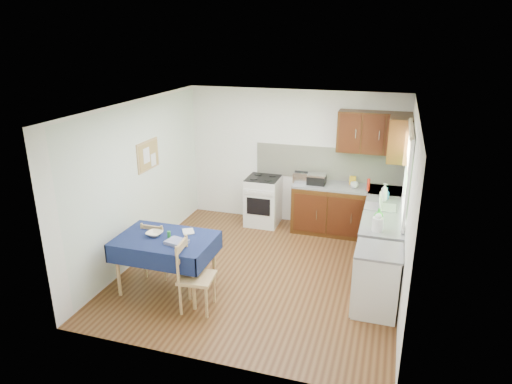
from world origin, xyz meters
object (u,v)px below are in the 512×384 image
(chair_far, at_px, (158,247))
(dish_rack, at_px, (380,206))
(sandwich_press, at_px, (317,179))
(kettle, at_px, (378,223))
(toaster, at_px, (301,177))
(chair_near, at_px, (193,274))
(dining_table, at_px, (166,245))

(chair_far, distance_m, dish_rack, 3.42)
(sandwich_press, xyz_separation_m, kettle, (1.14, -1.77, 0.02))
(chair_far, distance_m, toaster, 2.89)
(chair_far, bearing_deg, chair_near, 142.87)
(toaster, relative_size, kettle, 1.11)
(dining_table, distance_m, toaster, 2.96)
(toaster, relative_size, dish_rack, 0.61)
(dish_rack, bearing_deg, toaster, 158.61)
(kettle, bearing_deg, chair_near, -151.80)
(kettle, bearing_deg, dish_rack, 90.16)
(dining_table, xyz_separation_m, toaster, (1.34, 2.62, 0.30))
(toaster, xyz_separation_m, dish_rack, (1.42, -0.87, -0.07))
(chair_near, height_order, sandwich_press, sandwich_press)
(chair_near, bearing_deg, dining_table, 53.53)
(chair_far, xyz_separation_m, toaster, (1.65, 2.31, 0.54))
(chair_far, bearing_deg, dining_table, 134.47)
(dining_table, height_order, chair_far, chair_far)
(dining_table, height_order, dish_rack, dish_rack)
(chair_far, bearing_deg, dish_rack, -155.50)
(sandwich_press, bearing_deg, toaster, -162.51)
(chair_far, height_order, toaster, toaster)
(dining_table, bearing_deg, sandwich_press, 38.02)
(sandwich_press, relative_size, kettle, 1.24)
(toaster, xyz_separation_m, sandwich_press, (0.28, 0.01, -0.01))
(chair_near, height_order, kettle, kettle)
(chair_far, bearing_deg, toaster, -126.18)
(dining_table, distance_m, chair_far, 0.50)
(dining_table, distance_m, chair_near, 0.67)
(dish_rack, xyz_separation_m, kettle, (0.00, -0.90, 0.09))
(dining_table, bearing_deg, chair_near, -51.15)
(chair_near, xyz_separation_m, sandwich_press, (1.06, 2.96, 0.48))
(sandwich_press, distance_m, kettle, 2.11)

